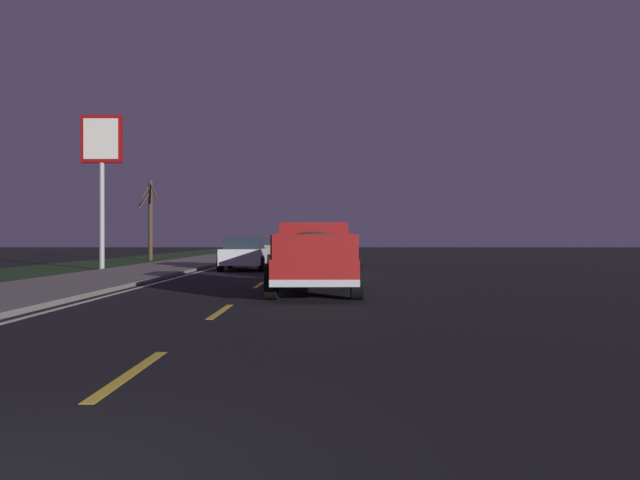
{
  "coord_description": "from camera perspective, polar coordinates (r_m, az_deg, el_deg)",
  "views": [
    {
      "loc": [
        -2.88,
        -2.07,
        1.43
      ],
      "look_at": [
        13.82,
        -1.91,
        1.4
      ],
      "focal_mm": 34.05,
      "sensor_mm": 36.0,
      "label": 1
    }
  ],
  "objects": [
    {
      "name": "gas_price_sign",
      "position": [
        30.06,
        -19.83,
        7.66
      ],
      "size": [
        0.27,
        1.9,
        7.15
      ],
      "color": "#99999E",
      "rests_on": "ground"
    },
    {
      "name": "pickup_truck",
      "position": [
        16.07,
        -0.6,
        -1.49
      ],
      "size": [
        5.47,
        2.38,
        1.87
      ],
      "color": "maroon",
      "rests_on": "ground"
    },
    {
      "name": "sedan_tan",
      "position": [
        44.67,
        -4.16,
        -0.71
      ],
      "size": [
        4.43,
        2.07,
        1.54
      ],
      "color": "#9E845B",
      "rests_on": "ground"
    },
    {
      "name": "lane_markings",
      "position": [
        32.03,
        -7.75,
        -2.44
      ],
      "size": [
        108.0,
        3.54,
        0.01
      ],
      "color": "yellow",
      "rests_on": "ground"
    },
    {
      "name": "bare_tree_far",
      "position": [
        41.69,
        -15.67,
        2.03
      ],
      "size": [
        1.14,
        1.59,
        5.28
      ],
      "color": "#423323",
      "rests_on": "ground"
    },
    {
      "name": "sedan_silver",
      "position": [
        23.19,
        -0.08,
        -1.48
      ],
      "size": [
        4.44,
        2.1,
        1.54
      ],
      "color": "#B2B5BA",
      "rests_on": "ground"
    },
    {
      "name": "ground",
      "position": [
        29.98,
        -3.41,
        -2.62
      ],
      "size": [
        144.0,
        144.0,
        0.0
      ],
      "primitive_type": "plane",
      "color": "black"
    },
    {
      "name": "sedan_white",
      "position": [
        28.04,
        -7.06,
        -1.21
      ],
      "size": [
        4.42,
        2.05,
        1.54
      ],
      "color": "silver",
      "rests_on": "ground"
    },
    {
      "name": "sidewalk_shoulder",
      "position": [
        30.9,
        -14.02,
        -2.43
      ],
      "size": [
        108.0,
        4.0,
        0.12
      ],
      "primitive_type": "cube",
      "color": "slate",
      "rests_on": "ground"
    },
    {
      "name": "grass_verge",
      "position": [
        32.53,
        -22.58,
        -2.41
      ],
      "size": [
        108.0,
        6.0,
        0.01
      ],
      "primitive_type": "cube",
      "color": "#1E3819",
      "rests_on": "ground"
    }
  ]
}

